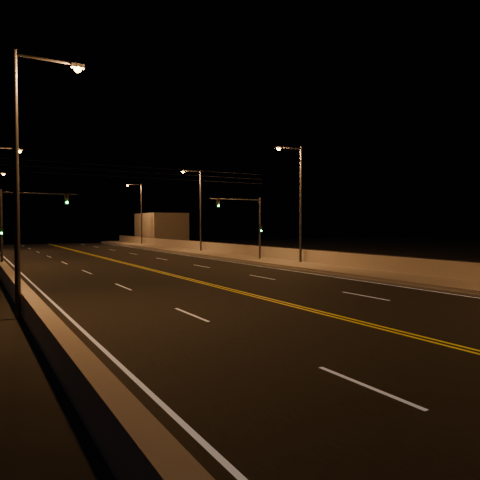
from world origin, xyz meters
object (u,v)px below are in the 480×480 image
streetlight_2 (199,206)px  streetlight_4 (24,166)px  streetlight_3 (140,210)px  traffic_signal_right (250,221)px  streetlight_1 (298,198)px  traffic_signal_left (18,220)px

streetlight_2 → streetlight_4: size_ratio=1.00×
streetlight_3 → traffic_signal_right: size_ratio=1.68×
streetlight_1 → streetlight_4: bearing=-151.2°
streetlight_4 → streetlight_2: bearing=55.2°
traffic_signal_right → streetlight_1: bearing=-72.3°
streetlight_3 → streetlight_4: bearing=-112.3°
streetlight_1 → streetlight_4: size_ratio=1.00×
streetlight_4 → traffic_signal_left: (1.17, 16.75, -1.88)m
streetlight_3 → streetlight_4: 56.65m
streetlight_2 → streetlight_3: bearing=90.0°
streetlight_1 → streetlight_3: 40.60m
streetlight_1 → traffic_signal_left: (-20.30, 4.93, -1.88)m
traffic_signal_right → traffic_signal_left: (-18.73, 0.00, 0.00)m
streetlight_3 → traffic_signal_right: bearing=-92.5°
streetlight_4 → traffic_signal_left: bearing=86.0°
streetlight_1 → streetlight_2: bearing=90.0°
streetlight_2 → traffic_signal_right: (-1.57, -14.10, -1.88)m
traffic_signal_right → streetlight_3: bearing=87.5°
streetlight_1 → streetlight_4: 24.51m
streetlight_1 → traffic_signal_right: 5.51m
streetlight_1 → streetlight_4: same height
streetlight_4 → traffic_signal_right: bearing=40.1°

